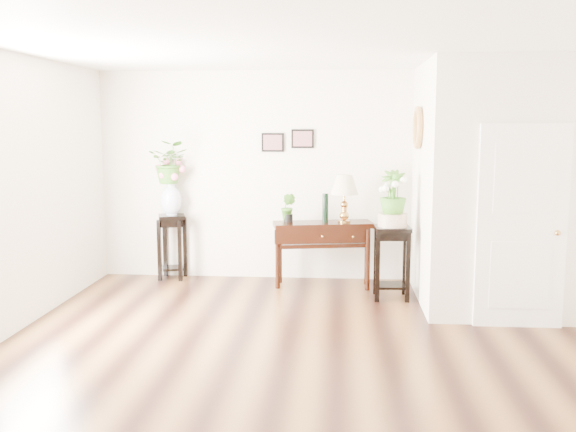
# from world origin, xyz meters

# --- Properties ---
(floor) EXTENTS (6.00, 5.50, 0.02)m
(floor) POSITION_xyz_m (0.00, 0.00, 0.00)
(floor) COLOR brown
(floor) RESTS_ON ground
(ceiling) EXTENTS (6.00, 5.50, 0.02)m
(ceiling) POSITION_xyz_m (0.00, 0.00, 2.80)
(ceiling) COLOR white
(ceiling) RESTS_ON ground
(wall_back) EXTENTS (6.00, 0.02, 2.80)m
(wall_back) POSITION_xyz_m (0.00, 2.75, 1.40)
(wall_back) COLOR silver
(wall_back) RESTS_ON ground
(wall_front) EXTENTS (6.00, 0.02, 2.80)m
(wall_front) POSITION_xyz_m (0.00, -2.75, 1.40)
(wall_front) COLOR silver
(wall_front) RESTS_ON ground
(partition) EXTENTS (1.80, 1.95, 2.80)m
(partition) POSITION_xyz_m (2.10, 1.77, 1.40)
(partition) COLOR silver
(partition) RESTS_ON floor
(door) EXTENTS (0.90, 0.05, 2.10)m
(door) POSITION_xyz_m (2.10, 0.78, 1.05)
(door) COLOR white
(door) RESTS_ON floor
(art_print_left) EXTENTS (0.30, 0.02, 0.25)m
(art_print_left) POSITION_xyz_m (-0.65, 2.73, 1.85)
(art_print_left) COLOR black
(art_print_left) RESTS_ON wall_back
(art_print_right) EXTENTS (0.30, 0.02, 0.25)m
(art_print_right) POSITION_xyz_m (-0.25, 2.73, 1.90)
(art_print_right) COLOR black
(art_print_right) RESTS_ON wall_back
(wall_ornament) EXTENTS (0.07, 0.51, 0.51)m
(wall_ornament) POSITION_xyz_m (1.16, 1.90, 2.05)
(wall_ornament) COLOR #D08C45
(wall_ornament) RESTS_ON partition
(console_table) EXTENTS (1.32, 0.65, 0.84)m
(console_table) POSITION_xyz_m (0.04, 2.30, 0.42)
(console_table) COLOR black
(console_table) RESTS_ON floor
(table_lamp) EXTENTS (0.43, 0.43, 0.62)m
(table_lamp) POSITION_xyz_m (0.31, 2.30, 1.19)
(table_lamp) COLOR #AA7B38
(table_lamp) RESTS_ON console_table
(green_vase) EXTENTS (0.10, 0.10, 0.37)m
(green_vase) POSITION_xyz_m (0.07, 2.30, 1.01)
(green_vase) COLOR black
(green_vase) RESTS_ON console_table
(potted_plant) EXTENTS (0.24, 0.22, 0.35)m
(potted_plant) POSITION_xyz_m (-0.41, 2.30, 1.02)
(potted_plant) COLOR #3A7B21
(potted_plant) RESTS_ON console_table
(plant_stand_a) EXTENTS (0.43, 0.43, 0.88)m
(plant_stand_a) POSITION_xyz_m (-2.01, 2.57, 0.44)
(plant_stand_a) COLOR black
(plant_stand_a) RESTS_ON floor
(porcelain_vase) EXTENTS (0.36, 0.36, 0.48)m
(porcelain_vase) POSITION_xyz_m (-2.01, 2.57, 1.10)
(porcelain_vase) COLOR silver
(porcelain_vase) RESTS_ON plant_stand_a
(lily_arrangement) EXTENTS (0.54, 0.47, 0.58)m
(lily_arrangement) POSITION_xyz_m (-2.01, 2.57, 1.57)
(lily_arrangement) COLOR #3A7B21
(lily_arrangement) RESTS_ON porcelain_vase
(plant_stand_b) EXTENTS (0.44, 0.44, 0.88)m
(plant_stand_b) POSITION_xyz_m (0.88, 1.80, 0.44)
(plant_stand_b) COLOR black
(plant_stand_b) RESTS_ON floor
(ceramic_bowl) EXTENTS (0.43, 0.43, 0.16)m
(ceramic_bowl) POSITION_xyz_m (0.88, 1.80, 0.96)
(ceramic_bowl) COLOR beige
(ceramic_bowl) RESTS_ON plant_stand_b
(narcissus) EXTENTS (0.33, 0.33, 0.55)m
(narcissus) POSITION_xyz_m (0.88, 1.80, 1.28)
(narcissus) COLOR #3A7B21
(narcissus) RESTS_ON ceramic_bowl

